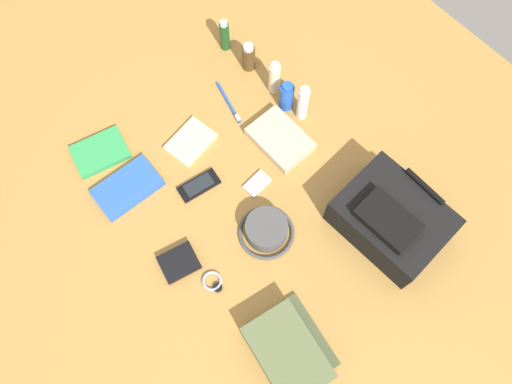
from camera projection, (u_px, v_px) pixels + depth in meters
name	position (u px, v px, depth m)	size (l,w,h in m)	color
ground_plane	(256.00, 198.00, 1.66)	(2.64, 2.02, 0.02)	#A07538
backpack	(391.00, 219.00, 1.55)	(0.33, 0.26, 0.16)	black
toiletry_pouch	(288.00, 352.00, 1.44)	(0.27, 0.24, 0.07)	#56603D
bucket_hat	(266.00, 230.00, 1.58)	(0.17, 0.17, 0.07)	#454545
shampoo_bottle	(225.00, 35.00, 1.80)	(0.03, 0.03, 0.13)	#19471E
cologne_bottle	(249.00, 57.00, 1.78)	(0.05, 0.05, 0.12)	#473319
lotion_bottle	(274.00, 78.00, 1.73)	(0.04, 0.04, 0.14)	beige
deodorant_spray	(287.00, 96.00, 1.72)	(0.05, 0.05, 0.12)	blue
toothpaste_tube	(303.00, 103.00, 1.69)	(0.04, 0.04, 0.16)	white
paperback_novel	(100.00, 152.00, 1.70)	(0.16, 0.20, 0.02)	#2D934C
travel_guidebook	(127.00, 188.00, 1.65)	(0.13, 0.21, 0.02)	blue
cell_phone	(199.00, 185.00, 1.66)	(0.08, 0.14, 0.01)	black
media_player	(257.00, 184.00, 1.66)	(0.06, 0.09, 0.01)	#B7B7BC
wristwatch	(213.00, 282.00, 1.54)	(0.07, 0.06, 0.01)	#99999E
toothbrush	(230.00, 104.00, 1.76)	(0.17, 0.05, 0.02)	blue
wallet	(179.00, 263.00, 1.56)	(0.09, 0.11, 0.02)	black
notepad	(191.00, 142.00, 1.71)	(0.11, 0.15, 0.02)	beige
folded_towel	(280.00, 139.00, 1.70)	(0.20, 0.14, 0.04)	#C6B289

